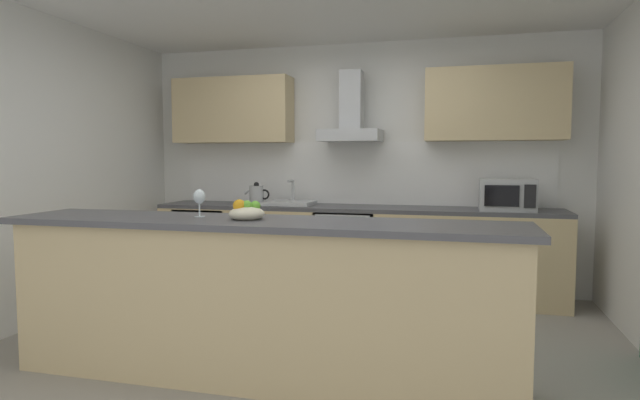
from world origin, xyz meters
The scene contains 15 objects.
ground centered at (0.00, 0.00, -0.01)m, with size 5.66×4.91×0.02m, color gray.
wall_back centered at (0.00, 2.01, 1.30)m, with size 5.66×0.12×2.60m, color white.
wall_left centered at (-2.39, 0.00, 1.30)m, with size 0.12×4.91×2.60m, color white.
backsplash_tile centered at (0.00, 1.94, 1.23)m, with size 3.96×0.02×0.66m, color white.
counter_back centered at (0.00, 1.63, 0.45)m, with size 4.10×0.60×0.90m.
counter_island centered at (-0.14, -0.62, 0.51)m, with size 3.25×0.64×1.01m.
upper_cabinets centered at (0.00, 1.78, 1.91)m, with size 4.05×0.32×0.70m.
oven centered at (-0.04, 1.61, 0.46)m, with size 0.60×0.62×0.80m.
refrigerator centered at (-1.59, 1.61, 0.43)m, with size 0.58×0.60×0.85m.
microwave centered at (1.48, 1.58, 1.05)m, with size 0.50×0.38×0.30m.
sink centered at (-0.67, 1.62, 0.93)m, with size 0.50×0.40×0.26m.
kettle centered at (-1.02, 1.57, 1.01)m, with size 0.29×0.15×0.24m.
range_hood centered at (-0.04, 1.74, 1.79)m, with size 0.62×0.45×0.72m.
wine_glass centered at (-0.56, -0.56, 1.14)m, with size 0.08×0.08×0.18m.
fruit_bowl centered at (-0.21, -0.62, 1.06)m, with size 0.22×0.22×0.13m.
Camera 1 is at (1.05, -3.65, 1.39)m, focal length 29.79 mm.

